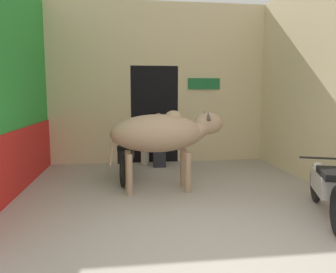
# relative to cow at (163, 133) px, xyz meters

# --- Properties ---
(ground_plane) EXTENTS (30.00, 30.00, 0.00)m
(ground_plane) POSITION_rel_cow_xyz_m (0.18, -2.32, -1.02)
(ground_plane) COLOR #9E9389
(wall_left_shopfront) EXTENTS (0.25, 4.81, 3.93)m
(wall_left_shopfront) POSITION_rel_cow_xyz_m (-2.58, 0.08, 0.87)
(wall_left_shopfront) COLOR green
(wall_left_shopfront) RESTS_ON ground_plane
(wall_back_with_doorway) EXTENTS (5.36, 0.93, 3.93)m
(wall_back_with_doorway) POSITION_rel_cow_xyz_m (0.14, 2.74, 0.67)
(wall_back_with_doorway) COLOR beige
(wall_back_with_doorway) RESTS_ON ground_plane
(wall_right_with_door) EXTENTS (0.22, 4.81, 3.93)m
(wall_right_with_door) POSITION_rel_cow_xyz_m (2.94, 0.04, 0.91)
(wall_right_with_door) COLOR beige
(wall_right_with_door) RESTS_ON ground_plane
(cow) EXTENTS (2.04, 0.78, 1.42)m
(cow) POSITION_rel_cow_xyz_m (0.00, 0.00, 0.00)
(cow) COLOR tan
(cow) RESTS_ON ground_plane
(motorcycle_near) EXTENTS (0.85, 1.87, 0.75)m
(motorcycle_near) POSITION_rel_cow_xyz_m (2.11, -1.54, -0.60)
(motorcycle_near) COLOR black
(motorcycle_near) RESTS_ON ground_plane
(motorcycle_far) EXTENTS (0.58, 2.01, 0.77)m
(motorcycle_far) POSITION_rel_cow_xyz_m (-0.64, 1.04, -0.59)
(motorcycle_far) COLOR black
(motorcycle_far) RESTS_ON ground_plane
(shopkeeper_seated) EXTENTS (0.41, 0.34, 1.26)m
(shopkeeper_seated) POSITION_rel_cow_xyz_m (0.13, 2.01, -0.36)
(shopkeeper_seated) COLOR #282833
(shopkeeper_seated) RESTS_ON ground_plane
(plastic_stool) EXTENTS (0.29, 0.29, 0.44)m
(plastic_stool) POSITION_rel_cow_xyz_m (-0.19, 2.22, -0.79)
(plastic_stool) COLOR beige
(plastic_stool) RESTS_ON ground_plane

